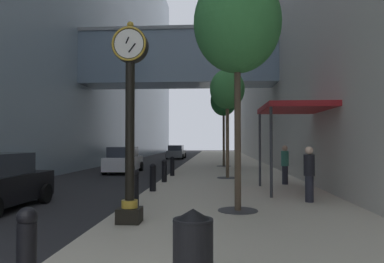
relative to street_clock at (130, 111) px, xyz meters
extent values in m
plane|color=#262628|center=(-0.71, 21.06, -2.77)|extent=(110.00, 110.00, 0.00)
cube|color=#BCB29E|center=(2.77, 24.06, -2.70)|extent=(6.95, 80.00, 0.14)
cube|color=#93A8B7|center=(-11.97, 24.06, 11.90)|extent=(9.00, 80.00, 29.34)
cube|color=slate|center=(-0.62, 17.28, 5.10)|extent=(14.31, 3.20, 3.60)
cube|color=gray|center=(-0.62, 17.28, 7.02)|extent=(14.31, 3.40, 0.24)
cube|color=black|center=(0.00, 0.01, -2.45)|extent=(0.55, 0.55, 0.35)
cylinder|color=gold|center=(0.00, 0.01, -2.19)|extent=(0.39, 0.38, 0.18)
cylinder|color=black|center=(0.00, 0.01, -0.47)|extent=(0.22, 0.22, 3.26)
cylinder|color=black|center=(0.00, 0.01, 1.58)|extent=(0.84, 0.28, 0.84)
torus|color=gold|center=(0.00, -0.15, 1.58)|extent=(0.82, 0.05, 0.82)
cylinder|color=white|center=(0.00, -0.14, 1.58)|extent=(0.69, 0.01, 0.69)
cylinder|color=white|center=(0.00, 0.16, 1.58)|extent=(0.69, 0.01, 0.69)
sphere|color=gold|center=(0.00, 0.01, 2.07)|extent=(0.16, 0.16, 0.16)
cube|color=black|center=(-0.03, -0.15, 1.66)|extent=(0.09, 0.01, 0.17)
cube|color=black|center=(0.08, -0.15, 1.48)|extent=(0.18, 0.01, 0.22)
cylinder|color=black|center=(-0.39, -3.91, -2.19)|extent=(0.25, 0.25, 0.87)
sphere|color=black|center=(-0.39, -3.91, -1.69)|extent=(0.26, 0.26, 0.26)
cylinder|color=black|center=(-0.39, 2.28, -2.19)|extent=(0.25, 0.25, 0.87)
sphere|color=black|center=(-0.39, 2.28, -1.69)|extent=(0.26, 0.26, 0.26)
cylinder|color=black|center=(-0.39, 5.37, -2.19)|extent=(0.25, 0.25, 0.87)
sphere|color=black|center=(-0.39, 5.37, -1.69)|extent=(0.26, 0.26, 0.26)
cylinder|color=black|center=(-0.39, 8.46, -2.19)|extent=(0.25, 0.25, 0.87)
sphere|color=black|center=(-0.39, 8.46, -1.69)|extent=(0.26, 0.26, 0.26)
cylinder|color=black|center=(-0.39, 11.55, -2.19)|extent=(0.25, 0.25, 0.87)
sphere|color=black|center=(-0.39, 11.55, -1.69)|extent=(0.26, 0.26, 0.26)
cylinder|color=#333335|center=(2.64, 1.64, -2.62)|extent=(1.10, 1.10, 0.02)
cylinder|color=#4C3D2D|center=(2.64, 1.64, -0.47)|extent=(0.18, 0.18, 4.31)
ellipsoid|color=#387F3D|center=(2.64, 1.64, 2.60)|extent=(2.44, 2.44, 2.81)
cylinder|color=#333335|center=(2.64, 10.59, -2.62)|extent=(1.10, 1.10, 0.02)
cylinder|color=brown|center=(2.64, 10.59, -0.64)|extent=(0.18, 0.18, 3.99)
ellipsoid|color=#387F3D|center=(2.64, 10.59, 2.04)|extent=(1.83, 1.83, 2.10)
cylinder|color=#333335|center=(2.64, 19.54, -2.62)|extent=(1.10, 1.10, 0.02)
cylinder|color=#4C3D2D|center=(2.64, 19.54, -0.48)|extent=(0.18, 0.18, 4.30)
ellipsoid|color=#23602D|center=(2.64, 19.54, 2.44)|extent=(2.04, 2.04, 2.34)
cylinder|color=black|center=(1.74, -3.77, -2.17)|extent=(0.52, 0.52, 0.92)
cone|color=black|center=(1.74, -3.77, -1.66)|extent=(0.53, 0.53, 0.16)
cylinder|color=#23232D|center=(4.98, 3.23, -2.21)|extent=(0.29, 0.29, 0.83)
cylinder|color=black|center=(4.98, 3.23, -1.47)|extent=(0.38, 0.38, 0.67)
sphere|color=beige|center=(4.98, 3.23, -1.00)|extent=(0.25, 0.25, 0.25)
cube|color=brown|center=(5.00, 3.45, -1.84)|extent=(0.21, 0.14, 0.24)
cylinder|color=#23232D|center=(5.11, 7.96, -2.22)|extent=(0.33, 0.33, 0.82)
cylinder|color=#337560|center=(5.11, 7.96, -1.48)|extent=(0.43, 0.43, 0.66)
sphere|color=tan|center=(5.11, 7.96, -1.02)|extent=(0.25, 0.25, 0.25)
cube|color=maroon|center=(5.04, 5.67, 0.57)|extent=(2.40, 3.60, 0.20)
cylinder|color=#333338|center=(3.92, 4.07, -1.03)|extent=(0.10, 0.10, 3.20)
cylinder|color=#333338|center=(3.92, 7.27, -1.03)|extent=(0.10, 0.10, 3.20)
cube|color=silver|center=(-4.00, 14.91, -2.14)|extent=(1.84, 4.50, 0.82)
cube|color=#282D38|center=(-3.99, 14.69, -1.41)|extent=(1.58, 2.53, 0.67)
cylinder|color=black|center=(-4.90, 16.40, -2.45)|extent=(0.24, 0.65, 0.64)
cylinder|color=black|center=(-3.17, 16.45, -2.45)|extent=(0.24, 0.65, 0.64)
cylinder|color=black|center=(-4.82, 13.38, -2.45)|extent=(0.24, 0.65, 0.64)
cylinder|color=black|center=(-3.09, 13.42, -2.45)|extent=(0.24, 0.65, 0.64)
cube|color=slate|center=(-2.64, 33.94, -2.16)|extent=(1.82, 4.53, 0.77)
cube|color=#282D38|center=(-2.64, 33.71, -1.48)|extent=(1.59, 2.54, 0.63)
cylinder|color=black|center=(-3.52, 35.48, -2.45)|extent=(0.22, 0.64, 0.64)
cylinder|color=black|center=(-1.73, 35.47, -2.45)|extent=(0.22, 0.64, 0.64)
cylinder|color=black|center=(-3.54, 32.40, -2.45)|extent=(0.22, 0.64, 0.64)
cylinder|color=black|center=(-1.75, 32.39, -2.45)|extent=(0.22, 0.64, 0.64)
cylinder|color=black|center=(-3.66, 3.30, -2.45)|extent=(0.23, 0.64, 0.64)
camera|label=1|loc=(2.04, -8.42, -0.71)|focal=33.79mm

